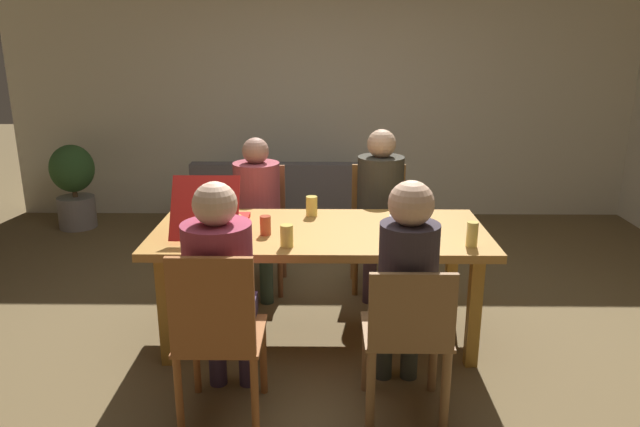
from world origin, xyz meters
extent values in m
plane|color=brown|center=(0.00, 0.00, 0.00)|extent=(20.00, 20.00, 0.00)
cube|color=beige|center=(0.00, 2.95, 1.44)|extent=(6.75, 0.12, 2.89)
cube|color=#B07934|center=(0.00, 0.00, 0.73)|extent=(2.09, 0.92, 0.05)
cube|color=#B17C2B|center=(-0.92, -0.34, 0.35)|extent=(0.07, 0.07, 0.71)
cube|color=#B17C2B|center=(0.92, -0.34, 0.35)|extent=(0.07, 0.07, 0.71)
cube|color=#B17C2B|center=(-0.92, 0.34, 0.35)|extent=(0.07, 0.07, 0.71)
cube|color=#B17C2B|center=(0.92, 0.34, 0.35)|extent=(0.07, 0.07, 0.71)
cylinder|color=#9C5A2B|center=(-0.68, -0.64, 0.22)|extent=(0.04, 0.04, 0.45)
cylinder|color=#9C5A2B|center=(-0.31, -0.64, 0.22)|extent=(0.04, 0.04, 0.45)
cylinder|color=#9C5A2B|center=(-0.68, -1.04, 0.22)|extent=(0.04, 0.04, 0.45)
cylinder|color=#9C5A2B|center=(-0.31, -1.04, 0.22)|extent=(0.04, 0.04, 0.45)
cube|color=#9C5A2B|center=(-0.49, -0.84, 0.46)|extent=(0.43, 0.45, 0.02)
cube|color=#9C5A2B|center=(-0.49, -1.05, 0.72)|extent=(0.41, 0.03, 0.50)
cylinder|color=#3D2D48|center=(-0.58, -0.56, 0.23)|extent=(0.10, 0.10, 0.47)
cylinder|color=#3D2D48|center=(-0.41, -0.56, 0.23)|extent=(0.10, 0.10, 0.47)
cube|color=#3D2D48|center=(-0.49, -0.69, 0.52)|extent=(0.31, 0.30, 0.11)
cylinder|color=#9C344C|center=(-0.49, -0.84, 0.79)|extent=(0.35, 0.35, 0.54)
sphere|color=beige|center=(-0.49, -0.84, 1.16)|extent=(0.22, 0.22, 0.22)
cylinder|color=olive|center=(0.27, -0.61, 0.22)|extent=(0.05, 0.05, 0.45)
cylinder|color=olive|center=(0.64, -0.61, 0.22)|extent=(0.05, 0.05, 0.45)
cylinder|color=olive|center=(0.27, -0.96, 0.22)|extent=(0.05, 0.05, 0.45)
cylinder|color=olive|center=(0.64, -0.96, 0.22)|extent=(0.05, 0.05, 0.45)
cube|color=olive|center=(0.45, -0.79, 0.46)|extent=(0.44, 0.42, 0.02)
cube|color=olive|center=(0.45, -0.98, 0.67)|extent=(0.42, 0.03, 0.39)
cylinder|color=#383E36|center=(0.38, -0.48, 0.23)|extent=(0.10, 0.10, 0.47)
cylinder|color=#383E36|center=(0.53, -0.48, 0.23)|extent=(0.10, 0.10, 0.47)
cube|color=#383E36|center=(0.45, -0.62, 0.52)|extent=(0.27, 0.33, 0.11)
cylinder|color=#342C34|center=(0.45, -0.79, 0.78)|extent=(0.30, 0.30, 0.52)
sphere|color=#E1B18E|center=(0.45, -0.79, 1.15)|extent=(0.23, 0.23, 0.23)
cylinder|color=brown|center=(0.64, 0.69, 0.22)|extent=(0.04, 0.04, 0.45)
cylinder|color=brown|center=(0.26, 0.69, 0.22)|extent=(0.04, 0.04, 0.45)
cylinder|color=brown|center=(0.64, 1.01, 0.22)|extent=(0.04, 0.04, 0.45)
cylinder|color=brown|center=(0.26, 1.01, 0.22)|extent=(0.04, 0.04, 0.45)
cube|color=brown|center=(0.45, 0.85, 0.46)|extent=(0.44, 0.38, 0.02)
cube|color=brown|center=(0.45, 1.02, 0.71)|extent=(0.42, 0.03, 0.49)
cylinder|color=#433141|center=(0.54, 0.56, 0.23)|extent=(0.10, 0.10, 0.47)
cylinder|color=#433141|center=(0.37, 0.56, 0.23)|extent=(0.10, 0.10, 0.47)
cube|color=#433141|center=(0.45, 0.70, 0.52)|extent=(0.32, 0.30, 0.11)
cylinder|color=#363429|center=(0.45, 0.85, 0.79)|extent=(0.35, 0.35, 0.54)
sphere|color=tan|center=(0.45, 0.85, 1.15)|extent=(0.22, 0.22, 0.22)
cylinder|color=brown|center=(-0.31, 0.64, 0.22)|extent=(0.04, 0.04, 0.45)
cylinder|color=brown|center=(-0.68, 0.64, 0.22)|extent=(0.04, 0.04, 0.45)
cylinder|color=brown|center=(-0.31, 1.04, 0.22)|extent=(0.04, 0.04, 0.45)
cylinder|color=brown|center=(-0.68, 1.04, 0.22)|extent=(0.04, 0.04, 0.45)
cube|color=brown|center=(-0.49, 0.84, 0.46)|extent=(0.42, 0.45, 0.02)
cube|color=brown|center=(-0.49, 1.05, 0.71)|extent=(0.40, 0.03, 0.48)
cylinder|color=#30443C|center=(-0.40, 0.54, 0.23)|extent=(0.10, 0.10, 0.47)
cylinder|color=#30443C|center=(-0.58, 0.54, 0.23)|extent=(0.10, 0.10, 0.47)
cube|color=#30443C|center=(-0.49, 0.68, 0.52)|extent=(0.32, 0.32, 0.11)
cylinder|color=#A0424B|center=(-0.49, 0.84, 0.76)|extent=(0.35, 0.35, 0.49)
sphere|color=#A17461|center=(-0.49, 0.84, 1.10)|extent=(0.20, 0.20, 0.20)
cube|color=red|center=(-0.67, 0.09, 0.77)|extent=(0.40, 0.40, 0.03)
cylinder|color=#C08635|center=(-0.67, 0.09, 0.79)|extent=(0.35, 0.35, 0.01)
cube|color=red|center=(-0.67, -0.22, 0.96)|extent=(0.40, 0.22, 0.35)
cylinder|color=white|center=(0.58, 0.26, 0.76)|extent=(0.24, 0.24, 0.01)
cone|color=#BE8548|center=(0.58, 0.26, 0.78)|extent=(0.13, 0.13, 0.02)
cylinder|color=white|center=(0.61, -0.07, 0.76)|extent=(0.25, 0.25, 0.01)
cylinder|color=#E4CE66|center=(0.88, -0.31, 0.83)|extent=(0.07, 0.07, 0.15)
cylinder|color=#E2C75B|center=(-0.06, 0.30, 0.82)|extent=(0.08, 0.08, 0.14)
cylinder|color=#DAC45A|center=(-0.19, -0.32, 0.82)|extent=(0.08, 0.08, 0.13)
cylinder|color=#B5482E|center=(-0.33, -0.11, 0.82)|extent=(0.07, 0.07, 0.12)
cube|color=#524F50|center=(-0.37, 2.31, 0.20)|extent=(1.76, 0.88, 0.40)
cube|color=#524F50|center=(-0.37, 1.96, 0.59)|extent=(1.76, 0.16, 0.37)
cube|color=#524F50|center=(-1.15, 2.31, 0.49)|extent=(0.20, 0.83, 0.18)
cube|color=#524F50|center=(0.41, 2.31, 0.49)|extent=(0.20, 0.83, 0.18)
cylinder|color=gray|center=(-2.56, 2.37, 0.16)|extent=(0.38, 0.38, 0.33)
cylinder|color=brown|center=(-2.56, 2.37, 0.39)|extent=(0.05, 0.05, 0.12)
ellipsoid|color=#34602F|center=(-2.56, 2.37, 0.63)|extent=(0.44, 0.44, 0.49)
camera|label=1|loc=(0.04, -3.58, 1.92)|focal=33.51mm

